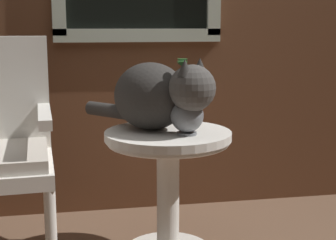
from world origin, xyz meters
The scene contains 3 objects.
wicker_side_table centered at (0.12, 0.17, 0.41)m, with size 0.55×0.55×0.57m.
cat centered at (0.08, 0.20, 0.73)m, with size 0.52×0.56×0.32m.
pewter_vase_with_ivy centered at (0.18, 0.09, 0.67)m, with size 0.14×0.14×0.32m.
Camera 1 is at (-0.28, -1.94, 1.02)m, focal length 54.35 mm.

